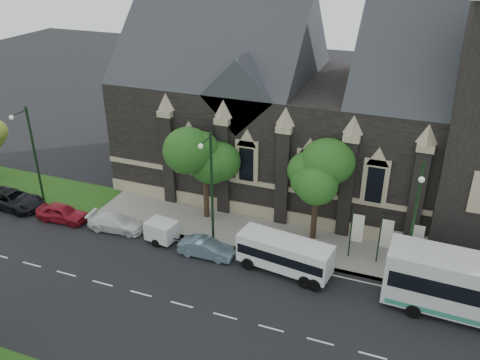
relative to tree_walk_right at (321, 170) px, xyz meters
The scene contains 17 objects.
ground 12.61m from the tree_walk_right, 106.69° to the right, with size 160.00×160.00×0.00m, color black.
sidewalk 6.69m from the tree_walk_right, 159.33° to the right, with size 80.00×5.00×0.15m, color gray.
museum 8.62m from the tree_walk_right, 76.72° to the left, with size 40.00×17.70×29.90m.
tree_walk_right is the anchor object (origin of this frame).
tree_walk_left 9.01m from the tree_walk_right, behind, with size 3.91×3.91×7.64m.
street_lamp_near 7.72m from the tree_walk_right, 28.06° to the right, with size 0.36×1.88×9.00m.
street_lamp_mid 8.10m from the tree_walk_right, 153.35° to the right, with size 0.36×1.88×9.00m.
street_lamp_far 23.50m from the tree_walk_right, behind, with size 0.36×1.88×9.00m.
banner_flag_left 4.92m from the tree_walk_right, 29.10° to the right, with size 0.90×0.10×4.00m.
banner_flag_center 6.36m from the tree_walk_right, 18.64° to the right, with size 0.90×0.10×4.00m.
banner_flag_right 8.05m from the tree_walk_right, 13.60° to the right, with size 0.90×0.10×4.00m.
shuttle_bus 6.67m from the tree_walk_right, 102.57° to the right, with size 6.79×3.10×2.54m.
box_trailer 12.85m from the tree_walk_right, 156.80° to the right, with size 3.26×1.93×1.70m.
sedan 10.11m from the tree_walk_right, 143.15° to the right, with size 1.43×4.10×1.35m, color #6F8DA0.
car_far_red 21.28m from the tree_walk_right, 166.32° to the right, with size 1.73×4.29×1.46m, color maroon.
car_far_white 16.62m from the tree_walk_right, 163.41° to the right, with size 1.86×4.57×1.33m, color white.
car_far_black 26.38m from the tree_walk_right, 169.86° to the right, with size 2.54×5.51×1.53m, color black.
Camera 1 is at (9.51, -22.18, 21.43)m, focal length 37.59 mm.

